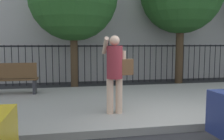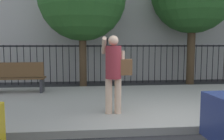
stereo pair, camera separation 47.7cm
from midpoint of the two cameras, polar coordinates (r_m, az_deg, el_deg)
ground_plane at (r=5.00m, az=20.95°, el=-13.80°), size 60.00×60.00×0.00m
sidewalk at (r=6.93m, az=12.78°, el=-7.26°), size 28.00×4.40×0.15m
iron_fence at (r=10.33m, az=6.45°, el=2.62°), size 12.03×0.04×1.60m
pedestrian_on_phone at (r=5.27m, az=3.20°, el=0.30°), size 0.65×0.49×1.69m
street_bench at (r=7.95m, az=-19.39°, el=-1.50°), size 1.60×0.45×0.95m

